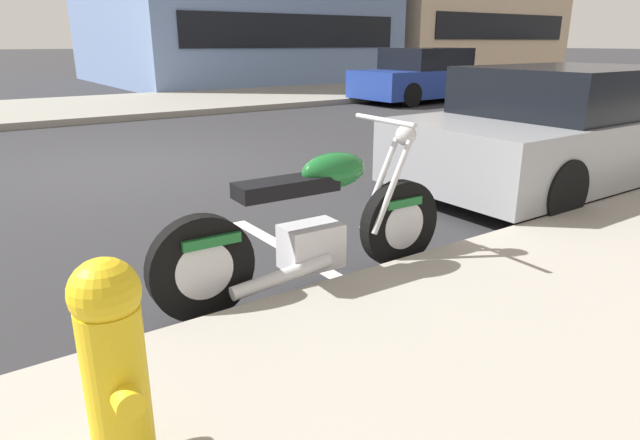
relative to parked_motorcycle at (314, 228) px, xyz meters
name	(u,v)px	position (x,y,z in m)	size (l,w,h in m)	color
ground_plane	(141,167)	(0.23, 4.51, -0.44)	(260.00, 260.00, 0.00)	#28282B
sidewalk_far_curb	(414,87)	(12.23, 11.61, -0.37)	(120.00, 5.00, 0.14)	gray
parking_stall_stripe	(302,258)	(0.23, 0.50, -0.43)	(0.12, 2.20, 0.01)	silver
parked_motorcycle	(314,228)	(0.00, 0.00, 0.00)	(2.21, 0.62, 1.13)	black
parked_car_across_street	(568,130)	(4.08, 0.72, 0.21)	(4.39, 1.92, 1.36)	gray
car_opposite_curb	(426,77)	(9.60, 8.46, 0.24)	(4.44, 1.97, 1.45)	navy
fire_hydrant	(114,361)	(-1.59, -1.09, 0.13)	(0.24, 0.36, 0.81)	gold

